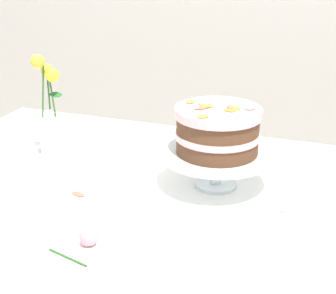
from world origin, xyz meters
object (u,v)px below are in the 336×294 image
object	(u,v)px
flower_vase	(51,120)
layer_cake	(218,130)
cake_stand	(217,158)
dining_table	(134,225)
fallen_rose	(88,238)

from	to	relation	value
flower_vase	layer_cake	bearing A→B (deg)	-6.49
cake_stand	layer_cake	distance (m)	0.08
dining_table	cake_stand	size ratio (longest dim) A/B	4.83
layer_cake	flower_vase	world-z (taller)	flower_vase
dining_table	cake_stand	xyz separation A→B (m)	(0.19, 0.11, 0.18)
cake_stand	flower_vase	xyz separation A→B (m)	(-0.53, 0.06, 0.02)
layer_cake	flower_vase	bearing A→B (deg)	173.51
cake_stand	flower_vase	bearing A→B (deg)	173.51
dining_table	layer_cake	xyz separation A→B (m)	(0.19, 0.11, 0.25)
dining_table	layer_cake	bearing A→B (deg)	30.73
dining_table	flower_vase	xyz separation A→B (m)	(-0.34, 0.17, 0.20)
flower_vase	fallen_rose	size ratio (longest dim) A/B	2.97
flower_vase	fallen_rose	distance (m)	0.56
dining_table	layer_cake	distance (m)	0.33
cake_stand	fallen_rose	xyz separation A→B (m)	(-0.18, -0.37, -0.06)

